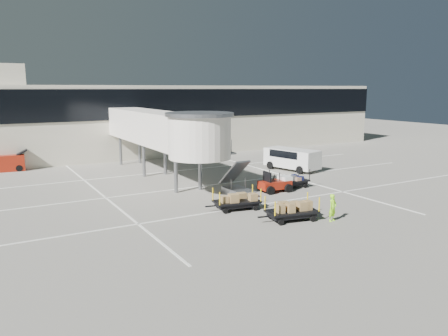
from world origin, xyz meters
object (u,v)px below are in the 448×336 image
(suitcase_cart, at_px, (289,181))
(box_cart_near, at_px, (294,211))
(box_cart_far, at_px, (237,202))
(ground_worker, at_px, (333,208))
(minivan, at_px, (291,157))
(baggage_tug, at_px, (276,184))
(belt_loader, at_px, (3,163))

(suitcase_cart, xyz_separation_m, box_cart_near, (-5.20, -7.02, 0.09))
(suitcase_cart, height_order, box_cart_far, suitcase_cart)
(box_cart_near, bearing_deg, ground_worker, -22.54)
(suitcase_cart, height_order, minivan, minivan)
(suitcase_cart, bearing_deg, baggage_tug, -160.42)
(baggage_tug, xyz_separation_m, box_cart_far, (-5.13, -2.79, -0.08))
(ground_worker, xyz_separation_m, belt_loader, (-15.78, 27.08, -0.05))
(baggage_tug, relative_size, suitcase_cart, 0.67)
(box_cart_far, relative_size, ground_worker, 2.25)
(box_cart_near, xyz_separation_m, ground_worker, (1.90, -1.22, 0.22))
(baggage_tug, height_order, ground_worker, ground_worker)
(baggage_tug, bearing_deg, minivan, 47.61)
(baggage_tug, bearing_deg, ground_worker, -98.58)
(ground_worker, bearing_deg, box_cart_near, 132.94)
(baggage_tug, relative_size, ground_worker, 1.54)
(box_cart_near, bearing_deg, belt_loader, 128.39)
(box_cart_near, bearing_deg, box_cart_far, 124.91)
(box_cart_far, distance_m, belt_loader, 25.33)
(suitcase_cart, distance_m, belt_loader, 26.81)
(baggage_tug, height_order, box_cart_near, baggage_tug)
(baggage_tug, bearing_deg, box_cart_far, -148.68)
(suitcase_cart, distance_m, box_cart_far, 7.66)
(minivan, relative_size, belt_loader, 1.32)
(suitcase_cart, height_order, ground_worker, ground_worker)
(box_cart_near, height_order, minivan, minivan)
(box_cart_far, bearing_deg, suitcase_cart, 35.56)
(belt_loader, bearing_deg, box_cart_far, -55.28)
(box_cart_near, distance_m, box_cart_far, 4.03)
(ground_worker, height_order, belt_loader, belt_loader)
(box_cart_far, relative_size, minivan, 0.65)
(baggage_tug, relative_size, minivan, 0.44)
(box_cart_near, height_order, ground_worker, ground_worker)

